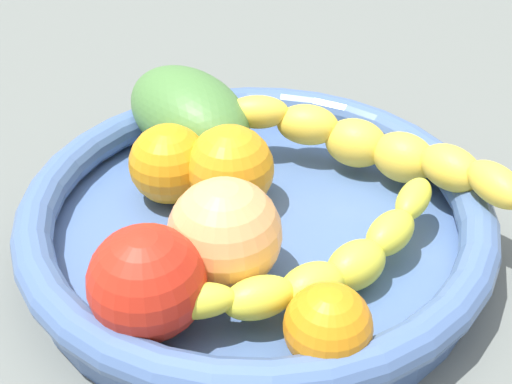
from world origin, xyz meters
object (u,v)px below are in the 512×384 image
object	(u,v)px
mango_green	(189,114)
fruit_bowl	(256,221)
orange_mid_left	(328,327)
tomato_red	(147,283)
banana_draped_left	(328,265)
banana_draped_right	(376,148)
orange_mid_right	(234,167)
peach_blush	(225,234)
orange_front	(169,164)

from	to	relation	value
mango_green	fruit_bowl	bearing A→B (deg)	81.36
orange_mid_left	tomato_red	bearing A→B (deg)	-50.55
banana_draped_left	mango_green	distance (cm)	20.02
banana_draped_left	orange_mid_left	distance (cm)	5.52
fruit_bowl	banana_draped_right	xyz separation A→B (cm)	(-10.65, 1.05, 2.75)
orange_mid_right	peach_blush	bearing A→B (deg)	50.73
fruit_bowl	peach_blush	xyz separation A→B (cm)	(4.94, 3.26, 3.29)
orange_mid_right	fruit_bowl	bearing A→B (deg)	84.13
orange_mid_right	peach_blush	world-z (taller)	peach_blush
banana_draped_left	banana_draped_right	size ratio (longest dim) A/B	0.98
orange_front	mango_green	distance (cm)	6.82
orange_front	banana_draped_right	bearing A→B (deg)	150.51
orange_front	tomato_red	world-z (taller)	tomato_red
peach_blush	fruit_bowl	bearing A→B (deg)	-146.59
fruit_bowl	banana_draped_right	size ratio (longest dim) A/B	1.49
orange_mid_left	peach_blush	size ratio (longest dim) A/B	0.70
peach_blush	tomato_red	bearing A→B (deg)	7.68
banana_draped_left	banana_draped_right	bearing A→B (deg)	-146.91
banana_draped_left	banana_draped_right	world-z (taller)	banana_draped_right
tomato_red	peach_blush	bearing A→B (deg)	-172.32
banana_draped_right	tomato_red	size ratio (longest dim) A/B	3.21
banana_draped_right	orange_mid_left	distance (cm)	18.75
fruit_bowl	tomato_red	xyz separation A→B (cm)	(11.11, 4.09, 3.15)
banana_draped_left	peach_blush	world-z (taller)	peach_blush
orange_front	peach_blush	distance (cm)	10.16
banana_draped_right	mango_green	bearing A→B (deg)	-54.70
orange_mid_right	tomato_red	bearing A→B (deg)	32.46
orange_mid_left	peach_blush	xyz separation A→B (cm)	(0.74, -9.22, 1.13)
orange_mid_left	orange_mid_right	xyz separation A→B (cm)	(-4.53, -15.67, 0.67)
banana_draped_left	orange_front	bearing A→B (deg)	-80.54
banana_draped_right	orange_front	distance (cm)	15.75
banana_draped_right	orange_mid_left	xyz separation A→B (cm)	(14.85, 11.43, -0.59)
banana_draped_left	orange_mid_right	bearing A→B (deg)	-94.35
orange_front	orange_mid_right	bearing A→B (deg)	133.93
banana_draped_left	peach_blush	size ratio (longest dim) A/B	3.02
banana_draped_left	fruit_bowl	bearing A→B (deg)	-93.76
orange_front	tomato_red	bearing A→B (deg)	53.27
banana_draped_right	orange_front	xyz separation A→B (cm)	(13.71, -7.75, -0.16)
orange_front	orange_mid_left	size ratio (longest dim) A/B	1.17
orange_front	orange_mid_left	distance (cm)	19.22
banana_draped_right	orange_front	world-z (taller)	orange_front
orange_mid_right	tomato_red	world-z (taller)	tomato_red
orange_front	orange_mid_right	distance (cm)	4.88
banana_draped_left	orange_mid_left	size ratio (longest dim) A/B	4.33
banana_draped_right	tomato_red	bearing A→B (deg)	7.95
banana_draped_right	banana_draped_left	bearing A→B (deg)	33.09
orange_mid_left	orange_front	bearing A→B (deg)	-93.42
orange_mid_left	orange_mid_right	world-z (taller)	orange_mid_right
banana_draped_left	orange_mid_right	xyz separation A→B (cm)	(-0.88, -11.53, 0.88)
peach_blush	mango_green	size ratio (longest dim) A/B	0.58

